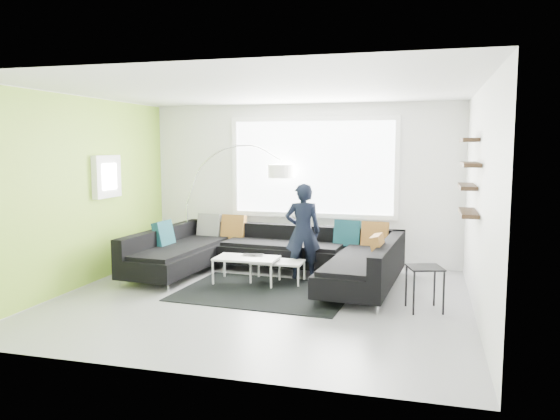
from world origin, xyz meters
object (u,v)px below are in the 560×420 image
(person, at_px, (303,231))
(laptop, at_px, (253,255))
(arc_lamp, at_px, (187,204))
(coffee_table, at_px, (262,270))
(side_table, at_px, (424,289))
(sectional_sofa, at_px, (267,257))

(person, distance_m, laptop, 0.87)
(arc_lamp, xyz_separation_m, person, (2.28, -0.70, -0.30))
(coffee_table, xyz_separation_m, side_table, (2.39, -0.80, 0.08))
(coffee_table, bearing_deg, sectional_sofa, 80.43)
(arc_lamp, distance_m, side_table, 4.62)
(arc_lamp, relative_size, side_table, 3.71)
(coffee_table, bearing_deg, arc_lamp, 146.96)
(coffee_table, xyz_separation_m, arc_lamp, (-1.74, 1.11, 0.85))
(arc_lamp, height_order, person, arc_lamp)
(sectional_sofa, relative_size, side_table, 7.23)
(coffee_table, relative_size, laptop, 3.59)
(sectional_sofa, relative_size, person, 2.72)
(sectional_sofa, bearing_deg, person, 30.81)
(side_table, relative_size, laptop, 1.66)
(person, bearing_deg, arc_lamp, -32.28)
(sectional_sofa, xyz_separation_m, arc_lamp, (-1.77, 0.95, 0.68))
(sectional_sofa, height_order, coffee_table, sectional_sofa)
(coffee_table, relative_size, arc_lamp, 0.58)
(person, bearing_deg, sectional_sofa, 11.18)
(sectional_sofa, xyz_separation_m, person, (0.51, 0.26, 0.38))
(arc_lamp, relative_size, laptop, 6.18)
(sectional_sofa, height_order, side_table, sectional_sofa)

